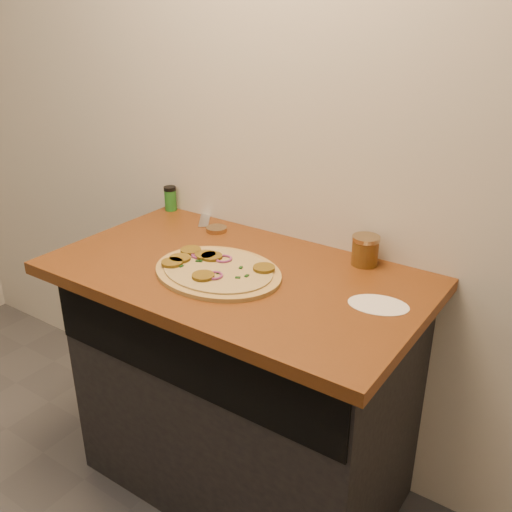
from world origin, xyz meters
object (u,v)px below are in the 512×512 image
Objects in this scene: salsa_jar at (365,250)px; spice_shaker at (170,198)px; chefs_knife at (206,211)px; pizza at (216,270)px.

spice_shaker is at bearing 177.65° from salsa_jar.
chefs_knife is 2.53× the size of spice_shaker.
spice_shaker is at bearing 145.18° from pizza.
salsa_jar reaches higher than chefs_knife.
spice_shaker reaches higher than salsa_jar.
spice_shaker is (-0.51, 0.36, 0.04)m from pizza.
pizza is 0.63m from spice_shaker.
salsa_jar is at bearing -2.35° from spice_shaker.
pizza is 1.84× the size of chefs_knife.
pizza is at bearing -34.82° from spice_shaker.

